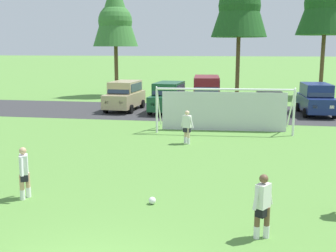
{
  "coord_description": "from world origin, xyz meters",
  "views": [
    {
      "loc": [
        2.99,
        -7.07,
        4.65
      ],
      "look_at": [
        -0.1,
        10.91,
        1.2
      ],
      "focal_mm": 44.6,
      "sensor_mm": 36.0,
      "label": 1
    }
  ],
  "objects_px": {
    "parked_car_slot_center": "(269,103)",
    "soccer_ball": "(152,201)",
    "parked_car_slot_left": "(168,97)",
    "parked_car_slot_far_left": "(125,95)",
    "player_defender_far": "(187,127)",
    "player_midfield_center": "(263,206)",
    "player_winger_left": "(24,173)",
    "soccer_goal": "(224,109)",
    "parked_car_slot_center_left": "(207,92)",
    "parked_car_slot_center_right": "(316,99)"
  },
  "relations": [
    {
      "from": "soccer_goal",
      "to": "parked_car_slot_left",
      "type": "bearing_deg",
      "value": 123.47
    },
    {
      "from": "parked_car_slot_left",
      "to": "parked_car_slot_far_left",
      "type": "bearing_deg",
      "value": 172.21
    },
    {
      "from": "parked_car_slot_far_left",
      "to": "parked_car_slot_center_left",
      "type": "relative_size",
      "value": 0.95
    },
    {
      "from": "soccer_goal",
      "to": "parked_car_slot_center_left",
      "type": "distance_m",
      "value": 7.99
    },
    {
      "from": "soccer_ball",
      "to": "soccer_goal",
      "type": "height_order",
      "value": "soccer_goal"
    },
    {
      "from": "soccer_goal",
      "to": "soccer_ball",
      "type": "bearing_deg",
      "value": -98.25
    },
    {
      "from": "player_midfield_center",
      "to": "parked_car_slot_center",
      "type": "bearing_deg",
      "value": 85.95
    },
    {
      "from": "parked_car_slot_left",
      "to": "soccer_ball",
      "type": "bearing_deg",
      "value": -81.88
    },
    {
      "from": "player_winger_left",
      "to": "parked_car_slot_center",
      "type": "height_order",
      "value": "parked_car_slot_center"
    },
    {
      "from": "player_defender_far",
      "to": "soccer_goal",
      "type": "bearing_deg",
      "value": 64.08
    },
    {
      "from": "parked_car_slot_center_right",
      "to": "player_midfield_center",
      "type": "bearing_deg",
      "value": -102.88
    },
    {
      "from": "parked_car_slot_left",
      "to": "parked_car_slot_center_left",
      "type": "relative_size",
      "value": 0.96
    },
    {
      "from": "player_winger_left",
      "to": "parked_car_slot_far_left",
      "type": "distance_m",
      "value": 18.61
    },
    {
      "from": "player_midfield_center",
      "to": "parked_car_slot_center",
      "type": "relative_size",
      "value": 0.39
    },
    {
      "from": "soccer_ball",
      "to": "soccer_goal",
      "type": "distance_m",
      "value": 11.66
    },
    {
      "from": "parked_car_slot_center",
      "to": "parked_car_slot_center_right",
      "type": "xyz_separation_m",
      "value": [
        3.27,
        0.83,
        0.24
      ]
    },
    {
      "from": "soccer_goal",
      "to": "parked_car_slot_far_left",
      "type": "height_order",
      "value": "soccer_goal"
    },
    {
      "from": "player_midfield_center",
      "to": "player_winger_left",
      "type": "height_order",
      "value": "same"
    },
    {
      "from": "parked_car_slot_center_right",
      "to": "parked_car_slot_center",
      "type": "bearing_deg",
      "value": -165.78
    },
    {
      "from": "player_midfield_center",
      "to": "parked_car_slot_far_left",
      "type": "distance_m",
      "value": 22.04
    },
    {
      "from": "parked_car_slot_far_left",
      "to": "parked_car_slot_left",
      "type": "xyz_separation_m",
      "value": [
        3.39,
        -0.46,
        0.0
      ]
    },
    {
      "from": "parked_car_slot_center_left",
      "to": "parked_car_slot_center_right",
      "type": "relative_size",
      "value": 1.06
    },
    {
      "from": "player_defender_far",
      "to": "parked_car_slot_far_left",
      "type": "height_order",
      "value": "parked_car_slot_far_left"
    },
    {
      "from": "parked_car_slot_center",
      "to": "soccer_ball",
      "type": "bearing_deg",
      "value": -104.28
    },
    {
      "from": "soccer_ball",
      "to": "player_defender_far",
      "type": "relative_size",
      "value": 0.13
    },
    {
      "from": "player_midfield_center",
      "to": "parked_car_slot_left",
      "type": "relative_size",
      "value": 0.35
    },
    {
      "from": "player_midfield_center",
      "to": "parked_car_slot_center_left",
      "type": "bearing_deg",
      "value": 98.23
    },
    {
      "from": "player_winger_left",
      "to": "soccer_ball",
      "type": "bearing_deg",
      "value": 2.77
    },
    {
      "from": "parked_car_slot_far_left",
      "to": "parked_car_slot_center_left",
      "type": "bearing_deg",
      "value": 9.42
    },
    {
      "from": "player_winger_left",
      "to": "parked_car_slot_far_left",
      "type": "height_order",
      "value": "parked_car_slot_far_left"
    },
    {
      "from": "player_midfield_center",
      "to": "player_defender_far",
      "type": "height_order",
      "value": "same"
    },
    {
      "from": "player_midfield_center",
      "to": "parked_car_slot_center_right",
      "type": "bearing_deg",
      "value": 77.12
    },
    {
      "from": "soccer_goal",
      "to": "parked_car_slot_left",
      "type": "relative_size",
      "value": 1.59
    },
    {
      "from": "player_defender_far",
      "to": "parked_car_slot_left",
      "type": "distance_m",
      "value": 10.08
    },
    {
      "from": "soccer_goal",
      "to": "parked_car_slot_center",
      "type": "xyz_separation_m",
      "value": [
        2.85,
        6.23,
        -0.42
      ]
    },
    {
      "from": "player_winger_left",
      "to": "parked_car_slot_left",
      "type": "relative_size",
      "value": 0.35
    },
    {
      "from": "player_defender_far",
      "to": "player_winger_left",
      "type": "height_order",
      "value": "same"
    },
    {
      "from": "player_midfield_center",
      "to": "parked_car_slot_far_left",
      "type": "relative_size",
      "value": 0.35
    },
    {
      "from": "parked_car_slot_center_left",
      "to": "parked_car_slot_center_right",
      "type": "distance_m",
      "value": 7.74
    },
    {
      "from": "parked_car_slot_center_left",
      "to": "parked_car_slot_center",
      "type": "height_order",
      "value": "parked_car_slot_center_left"
    },
    {
      "from": "player_midfield_center",
      "to": "player_defender_far",
      "type": "distance_m",
      "value": 10.36
    },
    {
      "from": "soccer_goal",
      "to": "parked_car_slot_center",
      "type": "relative_size",
      "value": 1.79
    },
    {
      "from": "player_midfield_center",
      "to": "parked_car_slot_center_right",
      "type": "height_order",
      "value": "parked_car_slot_center_right"
    },
    {
      "from": "soccer_goal",
      "to": "parked_car_slot_far_left",
      "type": "distance_m",
      "value": 10.22
    },
    {
      "from": "parked_car_slot_left",
      "to": "soccer_goal",
      "type": "bearing_deg",
      "value": -56.53
    },
    {
      "from": "player_midfield_center",
      "to": "player_defender_far",
      "type": "relative_size",
      "value": 1.0
    },
    {
      "from": "player_midfield_center",
      "to": "player_winger_left",
      "type": "xyz_separation_m",
      "value": [
        -7.14,
        1.57,
        0.0
      ]
    },
    {
      "from": "player_defender_far",
      "to": "parked_car_slot_center_right",
      "type": "relative_size",
      "value": 0.35
    },
    {
      "from": "soccer_goal",
      "to": "player_winger_left",
      "type": "distance_m",
      "value": 12.99
    },
    {
      "from": "player_midfield_center",
      "to": "parked_car_slot_far_left",
      "type": "height_order",
      "value": "parked_car_slot_far_left"
    }
  ]
}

